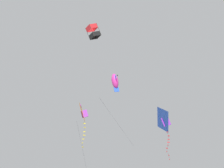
{
  "coord_description": "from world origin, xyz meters",
  "views": [
    {
      "loc": [
        -20.36,
        -17.33,
        14.65
      ],
      "look_at": [
        0.89,
        0.06,
        27.13
      ],
      "focal_mm": 60.03,
      "sensor_mm": 36.0,
      "label": 1
    }
  ],
  "objects_px": {
    "kite_fish_upper_right": "(115,81)",
    "kite_delta_low_drifter": "(164,120)",
    "kite_box_far_centre": "(93,32)",
    "kite_delta_mid_left": "(83,113)"
  },
  "relations": [
    {
      "from": "kite_fish_upper_right",
      "to": "kite_delta_low_drifter",
      "type": "distance_m",
      "value": 9.01
    },
    {
      "from": "kite_delta_mid_left",
      "to": "kite_box_far_centre",
      "type": "bearing_deg",
      "value": 75.09
    },
    {
      "from": "kite_fish_upper_right",
      "to": "kite_delta_mid_left",
      "type": "relative_size",
      "value": 1.35
    },
    {
      "from": "kite_delta_low_drifter",
      "to": "kite_box_far_centre",
      "type": "distance_m",
      "value": 10.13
    },
    {
      "from": "kite_delta_low_drifter",
      "to": "kite_box_far_centre",
      "type": "relative_size",
      "value": 2.53
    },
    {
      "from": "kite_box_far_centre",
      "to": "kite_delta_mid_left",
      "type": "relative_size",
      "value": 0.29
    },
    {
      "from": "kite_delta_low_drifter",
      "to": "kite_delta_mid_left",
      "type": "bearing_deg",
      "value": -116.52
    },
    {
      "from": "kite_fish_upper_right",
      "to": "kite_box_far_centre",
      "type": "relative_size",
      "value": 4.67
    },
    {
      "from": "kite_fish_upper_right",
      "to": "kite_delta_low_drifter",
      "type": "height_order",
      "value": "kite_fish_upper_right"
    },
    {
      "from": "kite_fish_upper_right",
      "to": "kite_delta_mid_left",
      "type": "bearing_deg",
      "value": -43.2
    }
  ]
}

